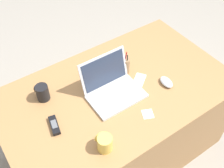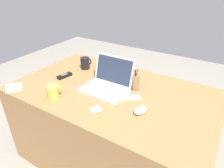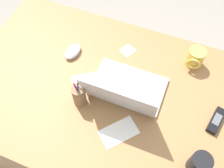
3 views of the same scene
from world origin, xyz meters
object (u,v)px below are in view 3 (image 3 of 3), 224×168
(pen_holder, at_px, (79,96))
(cordless_phone, at_px, (216,120))
(coffee_mug_white, at_px, (195,58))
(computer_mouse, at_px, (73,52))
(coffee_mug_tall, at_px, (199,165))
(laptop, at_px, (125,90))

(pen_holder, bearing_deg, cordless_phone, -167.58)
(coffee_mug_white, bearing_deg, computer_mouse, 15.59)
(cordless_phone, bearing_deg, coffee_mug_tall, 80.13)
(cordless_phone, bearing_deg, pen_holder, 12.42)
(cordless_phone, xyz_separation_m, pen_holder, (0.62, 0.14, 0.05))
(computer_mouse, height_order, cordless_phone, computer_mouse)
(laptop, height_order, coffee_mug_tall, laptop)
(coffee_mug_white, distance_m, cordless_phone, 0.33)
(coffee_mug_tall, bearing_deg, cordless_phone, -99.87)
(computer_mouse, height_order, pen_holder, pen_holder)
(cordless_phone, relative_size, pen_holder, 0.80)
(coffee_mug_white, bearing_deg, laptop, 49.33)
(coffee_mug_tall, height_order, pen_holder, pen_holder)
(coffee_mug_white, height_order, coffee_mug_tall, coffee_mug_tall)
(computer_mouse, xyz_separation_m, pen_holder, (-0.16, 0.25, 0.04))
(laptop, xyz_separation_m, pen_holder, (0.18, 0.11, 0.01))
(coffee_mug_white, relative_size, coffee_mug_tall, 0.91)
(laptop, xyz_separation_m, coffee_mug_white, (-0.26, -0.31, 0.00))
(laptop, xyz_separation_m, computer_mouse, (0.35, -0.14, -0.03))
(laptop, height_order, coffee_mug_white, laptop)
(laptop, relative_size, coffee_mug_white, 3.52)
(laptop, relative_size, coffee_mug_tall, 3.22)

